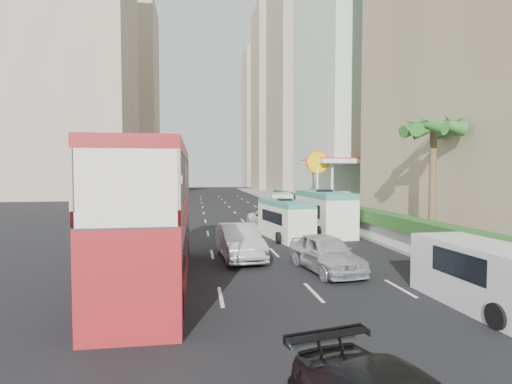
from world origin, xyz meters
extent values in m
plane|color=black|center=(0.00, 0.00, 0.00)|extent=(200.00, 200.00, 0.00)
cube|color=maroon|center=(-6.00, 0.00, 2.53)|extent=(2.50, 11.00, 5.06)
imported|color=silver|center=(-2.33, 3.81, 0.00)|extent=(2.10, 5.12, 1.65)
imported|color=silver|center=(0.98, 0.80, 0.00)|extent=(2.47, 4.80, 1.56)
imported|color=silver|center=(0.89, 13.48, 0.00)|extent=(2.84, 5.11, 1.35)
cube|color=silver|center=(1.15, 9.31, 1.19)|extent=(2.63, 5.60, 2.38)
cube|color=silver|center=(4.25, 10.92, 1.42)|extent=(2.37, 6.50, 2.85)
cube|color=silver|center=(4.34, -4.29, 0.98)|extent=(2.15, 4.99, 1.97)
cube|color=silver|center=(4.19, 24.25, 1.01)|extent=(2.86, 5.33, 2.02)
cube|color=#99968C|center=(9.00, 25.00, 0.09)|extent=(6.00, 120.00, 0.18)
cube|color=silver|center=(6.20, 14.00, 0.68)|extent=(0.30, 44.00, 1.00)
cube|color=#2D6626|center=(6.20, 14.00, 1.53)|extent=(1.10, 44.00, 0.70)
cylinder|color=brown|center=(7.80, 4.00, 3.38)|extent=(0.36, 0.36, 6.40)
cube|color=silver|center=(10.00, 23.00, 2.75)|extent=(6.50, 8.00, 5.50)
cube|color=#B6A690|center=(18.00, 58.00, 25.00)|extent=(16.00, 16.00, 50.00)
cube|color=tan|center=(17.00, 82.00, 22.00)|extent=(14.00, 14.00, 44.00)
cube|color=#B6A690|center=(17.00, 104.00, 20.00)|extent=(14.00, 14.00, 40.00)
cube|color=#B6A690|center=(-24.00, 55.00, 26.00)|extent=(18.00, 18.00, 52.00)
cube|color=tan|center=(-22.00, 90.00, 23.00)|extent=(16.00, 16.00, 46.00)
camera|label=1|loc=(-4.40, -15.12, 4.14)|focal=28.00mm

